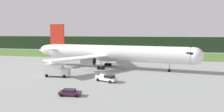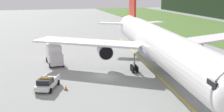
{
  "view_description": "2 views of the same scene",
  "coord_description": "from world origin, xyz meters",
  "px_view_note": "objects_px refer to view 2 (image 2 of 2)",
  "views": [
    {
      "loc": [
        16.0,
        -57.39,
        12.47
      ],
      "look_at": [
        1.93,
        8.92,
        4.28
      ],
      "focal_mm": 31.75,
      "sensor_mm": 36.0,
      "label": 1
    },
    {
      "loc": [
        49.18,
        -11.86,
        14.59
      ],
      "look_at": [
        5.68,
        -0.14,
        4.63
      ],
      "focal_mm": 50.59,
      "sensor_mm": 36.0,
      "label": 2
    }
  ],
  "objects_px": {
    "apron_cone": "(66,88)",
    "airliner": "(159,45)",
    "ops_pickup_truck": "(47,83)",
    "catering_truck": "(54,54)"
  },
  "relations": [
    {
      "from": "airliner",
      "to": "apron_cone",
      "type": "height_order",
      "value": "airliner"
    },
    {
      "from": "airliner",
      "to": "apron_cone",
      "type": "relative_size",
      "value": 84.16
    },
    {
      "from": "ops_pickup_truck",
      "to": "airliner",
      "type": "bearing_deg",
      "value": 97.86
    },
    {
      "from": "catering_truck",
      "to": "apron_cone",
      "type": "bearing_deg",
      "value": 0.72
    },
    {
      "from": "catering_truck",
      "to": "apron_cone",
      "type": "relative_size",
      "value": 9.97
    },
    {
      "from": "ops_pickup_truck",
      "to": "catering_truck",
      "type": "height_order",
      "value": "catering_truck"
    },
    {
      "from": "apron_cone",
      "to": "airliner",
      "type": "bearing_deg",
      "value": 102.93
    },
    {
      "from": "apron_cone",
      "to": "catering_truck",
      "type": "bearing_deg",
      "value": -179.28
    },
    {
      "from": "catering_truck",
      "to": "ops_pickup_truck",
      "type": "bearing_deg",
      "value": -8.9
    },
    {
      "from": "catering_truck",
      "to": "airliner",
      "type": "bearing_deg",
      "value": 51.88
    }
  ]
}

